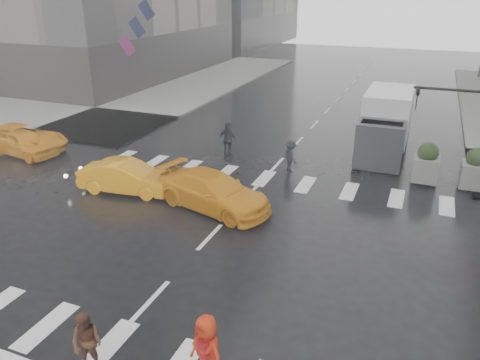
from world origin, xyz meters
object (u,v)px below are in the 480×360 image
at_px(pedestrian_brown, 87,343).
at_px(box_truck, 386,122).
at_px(pedestrian_orange, 207,351).
at_px(taxi_mid, 127,177).
at_px(taxi_front, 23,143).

bearing_deg(pedestrian_brown, box_truck, 68.49).
bearing_deg(pedestrian_orange, taxi_mid, 156.62).
distance_m(pedestrian_orange, taxi_mid, 11.59).
distance_m(pedestrian_brown, taxi_mid, 10.48).
bearing_deg(box_truck, taxi_mid, -136.65).
bearing_deg(taxi_front, taxi_mid, -94.88).
xyz_separation_m(taxi_front, box_truck, (17.77, 7.36, 1.06)).
distance_m(pedestrian_orange, box_truck, 17.93).
relative_size(pedestrian_brown, taxi_mid, 0.38).
height_order(taxi_mid, box_truck, box_truck).
bearing_deg(pedestrian_orange, box_truck, 107.23).
bearing_deg(pedestrian_orange, pedestrian_brown, -142.87).
height_order(taxi_front, box_truck, box_truck).
relative_size(pedestrian_orange, taxi_mid, 0.44).
distance_m(pedestrian_orange, taxi_front, 19.00).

